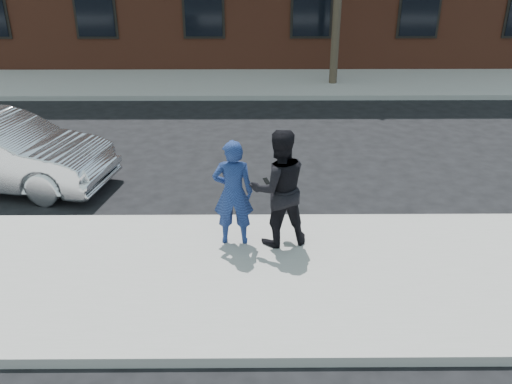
{
  "coord_description": "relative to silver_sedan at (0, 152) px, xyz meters",
  "views": [
    {
      "loc": [
        1.8,
        -6.89,
        4.66
      ],
      "look_at": [
        1.86,
        0.4,
        1.17
      ],
      "focal_mm": 38.0,
      "sensor_mm": 36.0,
      "label": 1
    }
  ],
  "objects": [
    {
      "name": "far_sidewalk",
      "position": [
        3.23,
        8.05,
        -0.66
      ],
      "size": [
        50.0,
        3.5,
        0.15
      ],
      "primitive_type": "cube",
      "color": "gray",
      "rests_on": "ground"
    },
    {
      "name": "silver_sedan",
      "position": [
        0.0,
        0.0,
        0.0
      ],
      "size": [
        4.65,
        2.37,
        1.46
      ],
      "primitive_type": "imported",
      "rotation": [
        0.0,
        0.0,
        1.38
      ],
      "color": "silver",
      "rests_on": "ground"
    },
    {
      "name": "far_curb",
      "position": [
        3.23,
        6.25,
        -0.66
      ],
      "size": [
        50.0,
        0.1,
        0.15
      ],
      "primitive_type": "cube",
      "color": "#999691",
      "rests_on": "ground"
    },
    {
      "name": "man_peacoat",
      "position": [
        5.44,
        -2.53,
        0.37
      ],
      "size": [
        1.07,
        0.92,
        1.91
      ],
      "rotation": [
        0.0,
        0.0,
        3.38
      ],
      "color": "black",
      "rests_on": "near_sidewalk"
    },
    {
      "name": "near_curb",
      "position": [
        3.23,
        -1.65,
        -0.66
      ],
      "size": [
        50.0,
        0.1,
        0.15
      ],
      "primitive_type": "cube",
      "color": "#999691",
      "rests_on": "ground"
    },
    {
      "name": "ground",
      "position": [
        3.23,
        -3.2,
        -0.73
      ],
      "size": [
        100.0,
        100.0,
        0.0
      ],
      "primitive_type": "plane",
      "color": "black",
      "rests_on": "ground"
    },
    {
      "name": "near_sidewalk",
      "position": [
        3.23,
        -3.45,
        -0.66
      ],
      "size": [
        50.0,
        3.5,
        0.15
      ],
      "primitive_type": "cube",
      "color": "gray",
      "rests_on": "ground"
    },
    {
      "name": "man_hoodie",
      "position": [
        4.73,
        -2.51,
        0.29
      ],
      "size": [
        0.64,
        0.49,
        1.74
      ],
      "rotation": [
        0.0,
        0.0,
        3.15
      ],
      "color": "navy",
      "rests_on": "near_sidewalk"
    }
  ]
}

